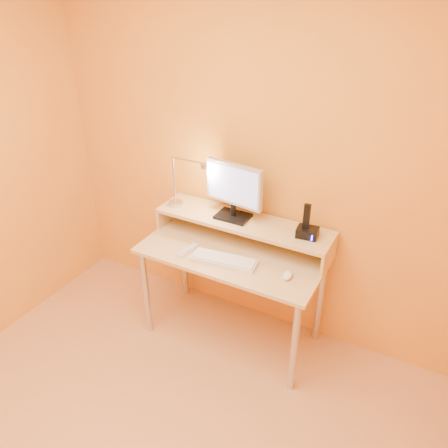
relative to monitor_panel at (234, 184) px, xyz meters
The scene contains 25 objects.
wall_back 0.22m from the monitor_panel, 64.90° to the left, with size 3.00×0.04×2.50m, color orange.
desk_leg_fl 0.99m from the monitor_panel, 139.20° to the right, with size 0.04×0.04×0.69m, color silver.
desk_leg_fr 1.07m from the monitor_panel, 33.27° to the right, with size 0.04×0.04×0.69m, color silver.
desk_leg_bl 0.91m from the monitor_panel, 169.27° to the left, with size 0.04×0.04×0.69m, color silver.
desk_leg_br 1.00m from the monitor_panel, ahead, with size 0.04×0.04×0.69m, color silver.
desk_lower 0.45m from the monitor_panel, 64.90° to the right, with size 1.20×0.60×0.03m, color #E3C386.
shelf_riser_left 0.61m from the monitor_panel, behind, with size 0.02×0.30×0.14m, color #E3C386.
shelf_riser_right 0.74m from the monitor_panel, ahead, with size 0.02×0.30×0.14m, color #E3C386.
desk_shelf 0.26m from the monitor_panel, ahead, with size 1.20×0.30×0.03m, color #E3C386.
monitor_foot 0.23m from the monitor_panel, 90.00° to the right, with size 0.22×0.16×0.02m, color black.
monitor_neck 0.19m from the monitor_panel, 90.00° to the right, with size 0.04×0.04×0.07m, color black.
monitor_panel is the anchor object (origin of this frame).
monitor_back 0.02m from the monitor_panel, 90.00° to the left, with size 0.37×0.01×0.24m, color black.
monitor_screen 0.02m from the monitor_panel, 90.00° to the right, with size 0.37×0.00×0.24m, color #A2B2FC.
lamp_base 0.49m from the monitor_panel, behind, with size 0.10×0.10×0.03m, color silver.
lamp_post 0.44m from the monitor_panel, behind, with size 0.01×0.01×0.33m, color silver.
lamp_arm 0.34m from the monitor_panel, behind, with size 0.01×0.01×0.24m, color silver.
lamp_head 0.23m from the monitor_panel, 168.57° to the right, with size 0.04×0.04×0.03m, color silver.
lamp_bulb 0.22m from the monitor_panel, 168.57° to the right, with size 0.03×0.03×0.00m, color #FFEAC6.
phone_dock 0.56m from the monitor_panel, ahead, with size 0.13×0.10×0.06m, color black.
phone_handset 0.51m from the monitor_panel, ahead, with size 0.04×0.03×0.16m, color black.
phone_led 0.60m from the monitor_panel, ahead, with size 0.01×0.00×0.04m, color #2B30FF.
keyboard 0.49m from the monitor_panel, 73.94° to the right, with size 0.42×0.13×0.02m, color silver.
mouse 0.67m from the monitor_panel, 27.30° to the right, with size 0.06×0.10×0.03m, color white.
remote_control 0.52m from the monitor_panel, 120.68° to the right, with size 0.05×0.17×0.02m, color silver.
Camera 1 is at (1.10, -0.98, 2.31)m, focal length 35.66 mm.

